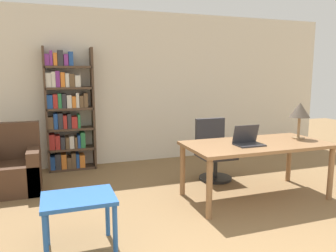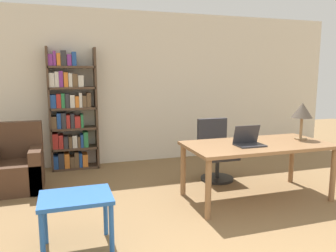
{
  "view_description": "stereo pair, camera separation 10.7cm",
  "coord_description": "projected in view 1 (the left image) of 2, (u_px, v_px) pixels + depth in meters",
  "views": [
    {
      "loc": [
        -1.41,
        -1.29,
        1.61
      ],
      "look_at": [
        -0.1,
        2.41,
        0.98
      ],
      "focal_mm": 35.0,
      "sensor_mm": 36.0,
      "label": 1
    },
    {
      "loc": [
        -1.31,
        -1.33,
        1.61
      ],
      "look_at": [
        -0.1,
        2.41,
        0.98
      ],
      "focal_mm": 35.0,
      "sensor_mm": 36.0,
      "label": 2
    }
  ],
  "objects": [
    {
      "name": "armchair",
      "position": [
        13.0,
        169.0,
        4.49
      ],
      "size": [
        0.72,
        0.69,
        0.93
      ],
      "color": "#472D1E",
      "rests_on": "ground_plane"
    },
    {
      "name": "desk",
      "position": [
        256.0,
        149.0,
        4.21
      ],
      "size": [
        1.84,
        0.91,
        0.73
      ],
      "color": "olive",
      "rests_on": "ground_plane"
    },
    {
      "name": "bookshelf",
      "position": [
        67.0,
        114.0,
        5.42
      ],
      "size": [
        0.78,
        0.28,
        2.03
      ],
      "color": "#4C3828",
      "rests_on": "ground_plane"
    },
    {
      "name": "laptop",
      "position": [
        248.0,
        141.0,
        4.07
      ],
      "size": [
        0.35,
        0.24,
        0.25
      ],
      "color": "#2D2D33",
      "rests_on": "desk"
    },
    {
      "name": "wall_back",
      "position": [
        134.0,
        88.0,
        5.92
      ],
      "size": [
        8.0,
        0.06,
        2.7
      ],
      "color": "beige",
      "rests_on": "ground_plane"
    },
    {
      "name": "side_table_blue",
      "position": [
        79.0,
        205.0,
        2.94
      ],
      "size": [
        0.64,
        0.49,
        0.52
      ],
      "color": "#2356A3",
      "rests_on": "ground_plane"
    },
    {
      "name": "table_lamp",
      "position": [
        300.0,
        111.0,
        4.43
      ],
      "size": [
        0.27,
        0.27,
        0.49
      ],
      "color": "olive",
      "rests_on": "desk"
    },
    {
      "name": "office_chair",
      "position": [
        214.0,
        152.0,
        5.03
      ],
      "size": [
        0.5,
        0.5,
        0.92
      ],
      "color": "black",
      "rests_on": "ground_plane"
    }
  ]
}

